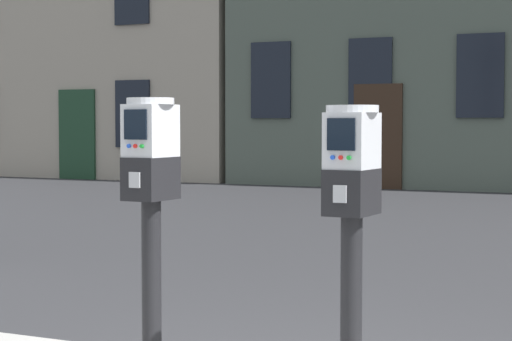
{
  "coord_description": "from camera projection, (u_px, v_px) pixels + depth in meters",
  "views": [
    {
      "loc": [
        1.63,
        -3.81,
        1.33
      ],
      "look_at": [
        -0.07,
        -0.18,
        1.12
      ],
      "focal_mm": 63.82,
      "sensor_mm": 36.0,
      "label": 1
    }
  ],
  "objects": [
    {
      "name": "parking_meter_twin_adjacent",
      "position": [
        352.0,
        201.0,
        3.73
      ],
      "size": [
        0.23,
        0.26,
        1.26
      ],
      "rotation": [
        0.0,
        0.0,
        -1.62
      ],
      "color": "black",
      "rests_on": "sidewalk_slab"
    },
    {
      "name": "parking_meter_near_kerb",
      "position": [
        151.0,
        187.0,
        4.13
      ],
      "size": [
        0.23,
        0.26,
        1.3
      ],
      "rotation": [
        0.0,
        0.0,
        -1.62
      ],
      "color": "black",
      "rests_on": "sidewalk_slab"
    }
  ]
}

